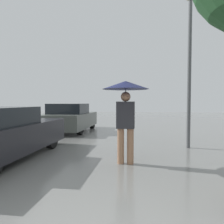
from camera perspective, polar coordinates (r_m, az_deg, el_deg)
name	(u,v)px	position (r m, az deg, el deg)	size (l,w,h in m)	color
pedestrian	(126,99)	(4.97, 3.58, 3.52)	(1.06, 1.06, 1.89)	#9E7051
parked_car_farthest	(70,118)	(10.91, -11.00, -1.59)	(1.89, 3.82, 1.34)	#4C514C
street_lamp	(190,36)	(7.38, 19.67, 18.25)	(0.38, 0.38, 4.85)	#515456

